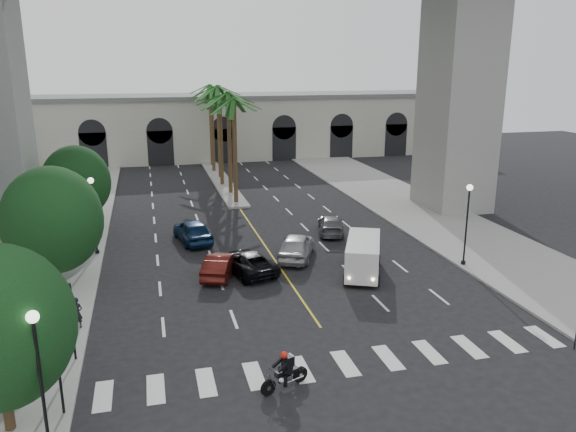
# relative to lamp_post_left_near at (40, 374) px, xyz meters

# --- Properties ---
(ground) EXTENTS (140.00, 140.00, 0.00)m
(ground) POSITION_rel_lamp_post_left_near_xyz_m (11.40, 5.00, -3.22)
(ground) COLOR black
(ground) RESTS_ON ground
(sidewalk_left) EXTENTS (8.00, 100.00, 0.15)m
(sidewalk_left) POSITION_rel_lamp_post_left_near_xyz_m (-3.60, 20.00, -3.15)
(sidewalk_left) COLOR gray
(sidewalk_left) RESTS_ON ground
(sidewalk_right) EXTENTS (8.00, 100.00, 0.15)m
(sidewalk_right) POSITION_rel_lamp_post_left_near_xyz_m (26.40, 20.00, -3.15)
(sidewalk_right) COLOR gray
(sidewalk_right) RESTS_ON ground
(median) EXTENTS (2.00, 24.00, 0.20)m
(median) POSITION_rel_lamp_post_left_near_xyz_m (11.40, 43.00, -3.12)
(median) COLOR gray
(median) RESTS_ON ground
(pier_building) EXTENTS (71.00, 10.50, 8.50)m
(pier_building) POSITION_rel_lamp_post_left_near_xyz_m (11.40, 60.00, 1.04)
(pier_building) COLOR beige
(pier_building) RESTS_ON ground
(palm_a) EXTENTS (3.20, 3.20, 10.30)m
(palm_a) POSITION_rel_lamp_post_left_near_xyz_m (11.40, 33.00, 5.88)
(palm_a) COLOR #47331E
(palm_a) RESTS_ON ground
(palm_b) EXTENTS (3.20, 3.20, 10.60)m
(palm_b) POSITION_rel_lamp_post_left_near_xyz_m (11.50, 37.00, 6.15)
(palm_b) COLOR #47331E
(palm_b) RESTS_ON ground
(palm_c) EXTENTS (3.20, 3.20, 10.10)m
(palm_c) POSITION_rel_lamp_post_left_near_xyz_m (11.20, 41.00, 5.69)
(palm_c) COLOR #47331E
(palm_c) RESTS_ON ground
(palm_d) EXTENTS (3.20, 3.20, 10.90)m
(palm_d) POSITION_rel_lamp_post_left_near_xyz_m (11.55, 45.00, 6.43)
(palm_d) COLOR #47331E
(palm_d) RESTS_ON ground
(palm_e) EXTENTS (3.20, 3.20, 10.40)m
(palm_e) POSITION_rel_lamp_post_left_near_xyz_m (11.30, 49.00, 5.97)
(palm_e) COLOR #47331E
(palm_e) RESTS_ON ground
(palm_f) EXTENTS (3.20, 3.20, 10.70)m
(palm_f) POSITION_rel_lamp_post_left_near_xyz_m (11.60, 53.00, 6.24)
(palm_f) COLOR #47331E
(palm_f) RESTS_ON ground
(street_tree_mid) EXTENTS (5.44, 5.44, 7.21)m
(street_tree_mid) POSITION_rel_lamp_post_left_near_xyz_m (-1.60, 15.00, 0.99)
(street_tree_mid) COLOR #382616
(street_tree_mid) RESTS_ON ground
(street_tree_far) EXTENTS (5.04, 5.04, 6.68)m
(street_tree_far) POSITION_rel_lamp_post_left_near_xyz_m (-1.60, 27.00, 0.68)
(street_tree_far) COLOR #382616
(street_tree_far) RESTS_ON ground
(lamp_post_left_near) EXTENTS (0.40, 0.40, 5.35)m
(lamp_post_left_near) POSITION_rel_lamp_post_left_near_xyz_m (0.00, 0.00, 0.00)
(lamp_post_left_near) COLOR black
(lamp_post_left_near) RESTS_ON ground
(lamp_post_left_far) EXTENTS (0.40, 0.40, 5.35)m
(lamp_post_left_far) POSITION_rel_lamp_post_left_near_xyz_m (0.00, 21.00, 0.00)
(lamp_post_left_far) COLOR black
(lamp_post_left_far) RESTS_ON ground
(lamp_post_right) EXTENTS (0.40, 0.40, 5.35)m
(lamp_post_right) POSITION_rel_lamp_post_left_near_xyz_m (22.80, 13.00, 0.00)
(lamp_post_right) COLOR black
(lamp_post_right) RESTS_ON ground
(traffic_signal_near) EXTENTS (0.25, 0.18, 3.65)m
(traffic_signal_near) POSITION_rel_lamp_post_left_near_xyz_m (0.10, 2.50, -0.71)
(traffic_signal_near) COLOR black
(traffic_signal_near) RESTS_ON ground
(traffic_signal_far) EXTENTS (0.25, 0.18, 3.65)m
(traffic_signal_far) POSITION_rel_lamp_post_left_near_xyz_m (0.10, 6.50, -0.71)
(traffic_signal_far) COLOR black
(traffic_signal_far) RESTS_ON ground
(motorcycle_rider) EXTENTS (2.13, 1.00, 1.63)m
(motorcycle_rider) POSITION_rel_lamp_post_left_near_xyz_m (8.45, 2.31, -2.48)
(motorcycle_rider) COLOR black
(motorcycle_rider) RESTS_ON ground
(car_a) EXTENTS (3.85, 5.35, 1.69)m
(car_a) POSITION_rel_lamp_post_left_near_xyz_m (12.90, 17.16, -2.37)
(car_a) COLOR #A5A5AA
(car_a) RESTS_ON ground
(car_b) EXTENTS (2.88, 4.55, 1.42)m
(car_b) POSITION_rel_lamp_post_left_near_xyz_m (7.54, 15.13, -2.51)
(car_b) COLOR #49120E
(car_b) RESTS_ON ground
(car_c) EXTENTS (3.61, 5.47, 1.40)m
(car_c) POSITION_rel_lamp_post_left_near_xyz_m (9.23, 15.33, -2.52)
(car_c) COLOR black
(car_c) RESTS_ON ground
(car_d) EXTENTS (3.06, 4.94, 1.34)m
(car_d) POSITION_rel_lamp_post_left_near_xyz_m (16.90, 21.98, -2.55)
(car_d) COLOR #57585C
(car_d) RESTS_ON ground
(car_e) EXTENTS (2.86, 5.24, 1.69)m
(car_e) POSITION_rel_lamp_post_left_near_xyz_m (6.52, 22.36, -2.38)
(car_e) COLOR #10284C
(car_e) RESTS_ON ground
(cargo_van) EXTENTS (3.85, 5.53, 2.21)m
(cargo_van) POSITION_rel_lamp_post_left_near_xyz_m (16.04, 13.26, -1.99)
(cargo_van) COLOR silver
(cargo_van) RESTS_ON ground
(pedestrian_a) EXTENTS (0.63, 0.49, 1.53)m
(pedestrian_a) POSITION_rel_lamp_post_left_near_xyz_m (-0.10, 9.65, -2.31)
(pedestrian_a) COLOR black
(pedestrian_a) RESTS_ON sidewalk_left
(pedestrian_b) EXTENTS (1.20, 1.17, 1.94)m
(pedestrian_b) POSITION_rel_lamp_post_left_near_xyz_m (-1.65, 7.37, -2.10)
(pedestrian_b) COLOR black
(pedestrian_b) RESTS_ON sidewalk_left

